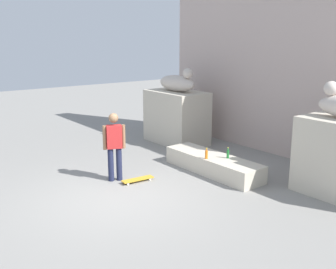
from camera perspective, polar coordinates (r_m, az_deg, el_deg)
The scene contains 9 objects.
ground_plane at distance 8.79m, azimuth -6.69°, elevation -9.01°, with size 40.00×40.00×0.00m, color gray.
facade_wall at distance 12.03m, azimuth 16.99°, elevation 11.11°, with size 9.09×0.60×5.92m, color #C1ABA2.
pedestal_left at distance 13.04m, azimuth 1.23°, elevation 2.53°, with size 2.05×1.25×1.71m, color beige.
statue_reclining_left at distance 12.84m, azimuth 1.36°, elevation 7.49°, with size 1.60×0.57×0.78m.
ledge_block at distance 10.31m, azimuth 6.49°, elevation -4.24°, with size 2.87×0.82×0.44m, color beige.
skater at distance 9.55m, azimuth -7.75°, elevation -1.35°, with size 0.33×0.50×1.67m.
skateboard at distance 9.65m, azimuth -4.39°, elevation -6.45°, with size 0.28×0.82×0.08m.
bottle_green at distance 10.05m, azimuth 8.62°, elevation -2.77°, with size 0.07×0.07×0.28m.
bottle_orange at distance 9.94m, azimuth 5.56°, elevation -2.86°, with size 0.07×0.07×0.28m.
Camera 1 is at (6.98, -4.14, 3.38)m, focal length 42.27 mm.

